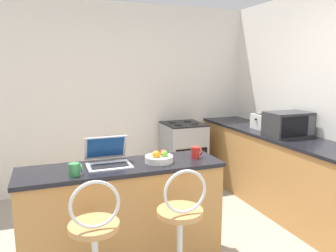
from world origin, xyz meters
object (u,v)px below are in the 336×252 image
(mug_green, at_px, (75,169))
(toaster, at_px, (263,122))
(bar_stool_far, at_px, (181,237))
(microwave, at_px, (288,124))
(laptop, at_px, (108,157))
(stove_range, at_px, (183,154))
(fruit_bowl, at_px, (159,158))
(mug_red, at_px, (196,152))

(mug_green, bearing_deg, toaster, 23.43)
(toaster, bearing_deg, bar_stool_far, -140.59)
(mug_green, bearing_deg, microwave, 13.30)
(laptop, height_order, stove_range, laptop)
(microwave, bearing_deg, toaster, 89.67)
(fruit_bowl, bearing_deg, bar_stool_far, -90.42)
(mug_red, bearing_deg, mug_green, -173.58)
(laptop, distance_m, microwave, 2.20)
(microwave, distance_m, toaster, 0.49)
(mug_red, distance_m, mug_green, 1.06)
(mug_green, bearing_deg, stove_range, 47.70)
(bar_stool_far, distance_m, toaster, 2.34)
(microwave, bearing_deg, laptop, -170.19)
(toaster, relative_size, mug_green, 2.95)
(microwave, xyz_separation_m, fruit_bowl, (-1.75, -0.47, -0.11))
(microwave, relative_size, stove_range, 0.54)
(laptop, height_order, microwave, microwave)
(bar_stool_far, height_order, mug_green, bar_stool_far)
(mug_red, height_order, fruit_bowl, fruit_bowl)
(toaster, bearing_deg, mug_green, -156.57)
(microwave, xyz_separation_m, mug_red, (-1.40, -0.46, -0.09))
(laptop, bearing_deg, mug_red, -6.46)
(fruit_bowl, bearing_deg, microwave, 15.12)
(stove_range, xyz_separation_m, mug_red, (-0.62, -1.72, 0.52))
(bar_stool_far, bearing_deg, stove_range, 66.34)
(bar_stool_far, xyz_separation_m, mug_red, (0.35, 0.50, 0.49))
(stove_range, height_order, fruit_bowl, fruit_bowl)
(bar_stool_far, bearing_deg, toaster, 39.41)
(laptop, distance_m, mug_red, 0.77)
(laptop, bearing_deg, microwave, 9.81)
(bar_stool_far, height_order, stove_range, bar_stool_far)
(microwave, xyz_separation_m, toaster, (0.00, 0.48, -0.05))
(microwave, height_order, mug_red, microwave)
(laptop, distance_m, mug_green, 0.35)
(microwave, bearing_deg, mug_green, -166.70)
(toaster, distance_m, mug_red, 1.70)
(stove_range, xyz_separation_m, mug_green, (-1.67, -1.84, 0.51))
(bar_stool_far, relative_size, fruit_bowl, 4.31)
(toaster, bearing_deg, stove_range, 135.56)
(fruit_bowl, bearing_deg, mug_green, -171.35)
(bar_stool_far, relative_size, stove_range, 1.10)
(stove_range, relative_size, mug_red, 9.17)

